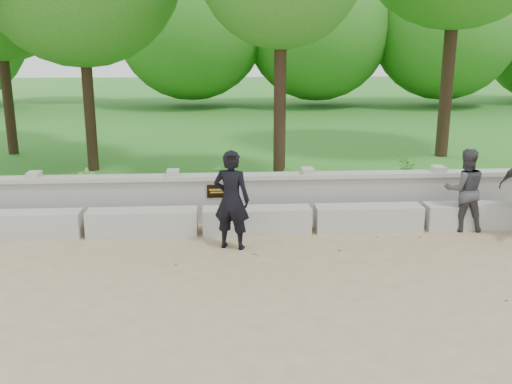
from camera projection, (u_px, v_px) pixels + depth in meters
ground at (197, 276)px, 8.23m from camera, size 80.00×80.00×0.00m
lawn at (209, 128)px, 21.71m from camera, size 40.00×22.00×0.25m
concrete_bench at (200, 221)px, 10.00m from camera, size 11.90×0.45×0.45m
parapet_wall at (201, 198)px, 10.62m from camera, size 12.50×0.35×0.90m
man_main at (232, 200)px, 9.15m from camera, size 0.69×0.64×1.63m
visitor_left at (465, 190)px, 10.08m from camera, size 0.77×0.63×1.48m
shrub_a at (88, 185)px, 11.12m from camera, size 0.40×0.34×0.65m
shrub_b at (286, 183)px, 11.38m from camera, size 0.34×0.38×0.59m
shrub_c at (407, 167)px, 12.84m from camera, size 0.68×0.70×0.59m
shrub_d at (216, 179)px, 11.78m from camera, size 0.35×0.38×0.57m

